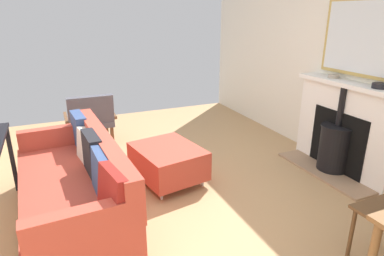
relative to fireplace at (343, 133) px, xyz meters
The scene contains 9 objects.
ground_plane 2.34m from the fireplace, ahead, with size 4.96×6.30×0.01m, color tan.
wall_left 0.97m from the fireplace, 129.66° to the right, with size 0.12×6.30×2.80m, color silver.
fireplace is the anchor object (origin of this frame).
mirror_over_mantel 1.09m from the fireplace, behind, with size 0.04×1.14×0.85m.
mantel_bowl_near 0.69m from the fireplace, 94.69° to the right, with size 0.13×0.13×0.04m.
mantel_bowl_far 0.72m from the fireplace, 93.91° to the left, with size 0.15×0.15×0.05m.
sofa 3.01m from the fireplace, ahead, with size 0.93×1.98×0.79m.
ottoman 2.09m from the fireplace, 15.57° to the right, with size 0.77×0.89×0.41m.
armchair_accent 3.30m from the fireplace, 36.59° to the right, with size 0.68×0.59×0.78m.
Camera 1 is at (0.82, 2.90, 1.83)m, focal length 30.83 mm.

